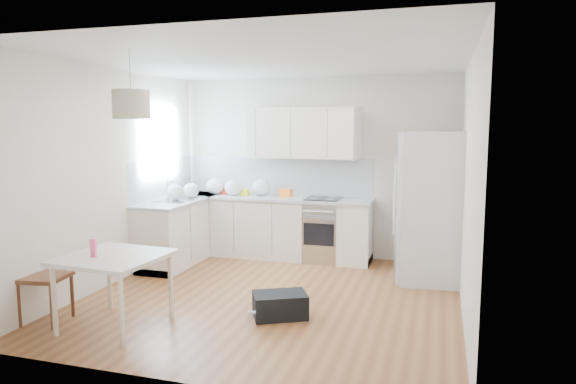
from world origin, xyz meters
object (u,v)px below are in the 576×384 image
object	(u,v)px
refrigerator	(430,206)
dining_chair	(45,275)
dining_table	(114,263)
gym_bag	(280,305)

from	to	relation	value
refrigerator	dining_chair	world-z (taller)	refrigerator
dining_table	refrigerator	bearing A→B (deg)	45.25
refrigerator	dining_chair	bearing A→B (deg)	-150.92
refrigerator	dining_table	distance (m)	3.89
dining_chair	refrigerator	bearing A→B (deg)	27.94
refrigerator	gym_bag	bearing A→B (deg)	-134.69
dining_chair	gym_bag	xyz separation A→B (m)	(2.23, 0.81, -0.37)
refrigerator	dining_table	world-z (taller)	refrigerator
refrigerator	gym_bag	world-z (taller)	refrigerator
dining_table	gym_bag	bearing A→B (deg)	29.77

